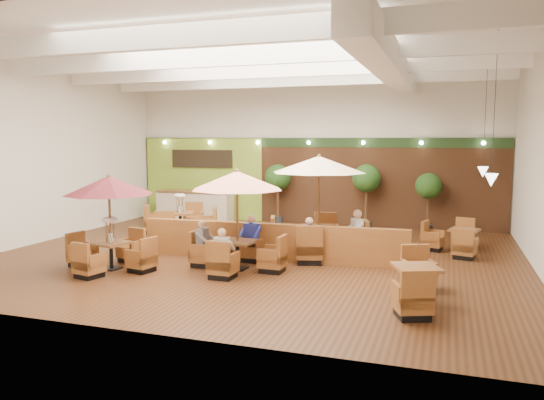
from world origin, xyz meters
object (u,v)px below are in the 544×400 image
at_px(booth_divider, 271,242).
at_px(diner_4, 355,229).
at_px(table_4, 416,285).
at_px(diner_1, 250,233).
at_px(table_5, 454,241).
at_px(topiary_1, 366,181).
at_px(diner_3, 309,235).
at_px(topiary_0, 278,180).
at_px(table_1, 237,201).
at_px(table_2, 319,187).
at_px(table_3, 180,222).
at_px(table_0, 109,204).
at_px(diner_2, 204,238).
at_px(topiary_2, 428,188).
at_px(diner_0, 223,247).
at_px(service_counter, 195,206).

height_order(booth_divider, diner_4, diner_4).
distance_m(table_4, diner_1, 4.90).
distance_m(table_5, diner_4, 3.07).
distance_m(topiary_1, diner_3, 5.78).
distance_m(topiary_0, diner_3, 6.32).
height_order(booth_divider, table_1, table_1).
bearing_deg(diner_4, diner_1, 90.22).
height_order(table_2, diner_4, table_2).
bearing_deg(topiary_1, topiary_0, -180.00).
bearing_deg(table_2, topiary_0, 102.88).
bearing_deg(diner_4, table_3, 49.28).
relative_size(table_0, table_1, 0.96).
distance_m(table_0, diner_2, 2.43).
xyz_separation_m(table_1, topiary_0, (-1.14, 6.81, -0.02)).
height_order(topiary_0, topiary_2, topiary_0).
height_order(table_4, topiary_1, topiary_1).
height_order(table_0, diner_1, table_0).
height_order(table_0, diner_4, table_0).
bearing_deg(table_3, topiary_2, 0.13).
bearing_deg(diner_0, diner_3, 46.23).
bearing_deg(table_3, diner_4, -35.83).
xyz_separation_m(table_3, topiary_0, (2.41, 3.09, 1.25)).
relative_size(diner_1, diner_3, 1.02).
bearing_deg(diner_4, diner_0, 114.13).
xyz_separation_m(topiary_1, diner_1, (-2.13, -5.91, -0.97)).
bearing_deg(topiary_1, diner_2, -113.97).
bearing_deg(diner_2, topiary_1, 155.90).
bearing_deg(topiary_2, diner_4, -110.10).
bearing_deg(table_5, topiary_1, 149.24).
xyz_separation_m(service_counter, diner_1, (4.48, -5.71, 0.16)).
relative_size(booth_divider, table_0, 3.01).
bearing_deg(topiary_0, table_3, -128.01).
relative_size(table_2, topiary_2, 1.40).
xyz_separation_m(table_2, diner_0, (-1.51, -3.07, -1.15)).
distance_m(table_2, diner_1, 2.27).
height_order(booth_divider, topiary_2, topiary_2).
height_order(service_counter, diner_4, diner_4).
height_order(topiary_1, diner_1, topiary_1).
relative_size(table_2, topiary_1, 1.24).
xyz_separation_m(table_2, topiary_2, (2.72, 4.64, -0.36)).
relative_size(service_counter, diner_2, 4.15).
bearing_deg(topiary_1, table_1, -107.34).
bearing_deg(table_1, table_4, -16.64).
xyz_separation_m(table_1, diner_3, (1.51, 1.15, -0.96)).
bearing_deg(table_1, diner_0, -88.67).
height_order(table_5, diner_4, diner_4).
xyz_separation_m(booth_divider, table_4, (3.83, -2.52, -0.14)).
xyz_separation_m(table_5, diner_1, (-5.08, -2.91, 0.43)).
bearing_deg(topiary_0, booth_divider, -74.04).
distance_m(table_2, diner_3, 1.53).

